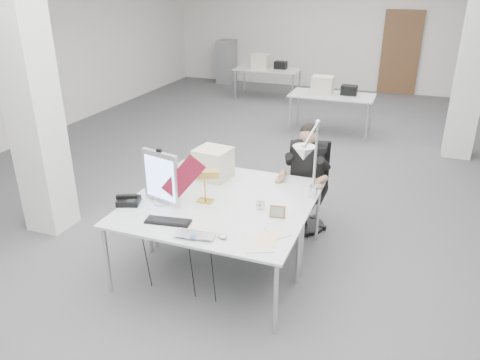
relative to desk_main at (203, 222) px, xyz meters
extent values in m
cube|color=#4B4B4D|center=(0.00, 2.50, -0.75)|extent=(10.00, 14.00, 0.02)
cube|color=silver|center=(0.00, 9.51, 0.86)|extent=(10.00, 0.02, 3.20)
cube|color=white|center=(-2.30, 0.50, 0.86)|extent=(0.45, 0.45, 3.20)
cube|color=white|center=(2.50, 5.00, 0.86)|extent=(0.45, 0.45, 3.20)
cube|color=brown|center=(1.20, 9.44, 0.31)|extent=(0.95, 0.08, 2.10)
cube|color=silver|center=(0.00, 0.00, 0.00)|extent=(1.80, 0.90, 0.02)
cube|color=silver|center=(0.00, 0.90, 0.00)|extent=(1.80, 0.90, 0.02)
cube|color=silver|center=(0.20, 5.50, 0.00)|extent=(1.60, 0.80, 0.02)
cube|color=silver|center=(-1.80, 7.70, 0.00)|extent=(1.60, 0.80, 0.02)
cube|color=gray|center=(-3.50, 9.15, -0.14)|extent=(0.45, 0.55, 1.20)
cube|color=silver|center=(-0.54, 0.21, 0.28)|extent=(0.43, 0.15, 0.54)
cube|color=maroon|center=(-0.28, 0.18, 0.34)|extent=(0.44, 0.12, 0.49)
cube|color=black|center=(-0.29, -0.14, 0.02)|extent=(0.44, 0.20, 0.02)
imported|color=silver|center=(0.07, -0.35, 0.03)|extent=(0.39, 0.28, 0.03)
ellipsoid|color=#B8B7BC|center=(0.30, -0.23, 0.03)|extent=(0.11, 0.09, 0.04)
cube|color=black|center=(-0.85, 0.07, 0.04)|extent=(0.27, 0.26, 0.05)
cube|color=#AE764B|center=(-0.61, 0.24, 0.07)|extent=(0.14, 0.07, 0.11)
cube|color=#9A6742|center=(0.64, 0.31, 0.07)|extent=(0.15, 0.06, 0.12)
cylinder|color=silver|center=(0.43, 0.42, 0.06)|extent=(0.09, 0.04, 0.09)
cube|color=silver|center=(0.61, -0.19, 0.02)|extent=(0.34, 0.39, 0.01)
cube|color=#EECE8E|center=(0.67, -0.12, 0.02)|extent=(0.18, 0.24, 0.01)
cube|color=silver|center=(0.72, 0.04, 0.02)|extent=(0.27, 0.26, 0.01)
cube|color=beige|center=(-0.32, 0.97, 0.19)|extent=(0.41, 0.39, 0.35)
camera|label=1|loc=(1.69, -3.48, 2.11)|focal=35.00mm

